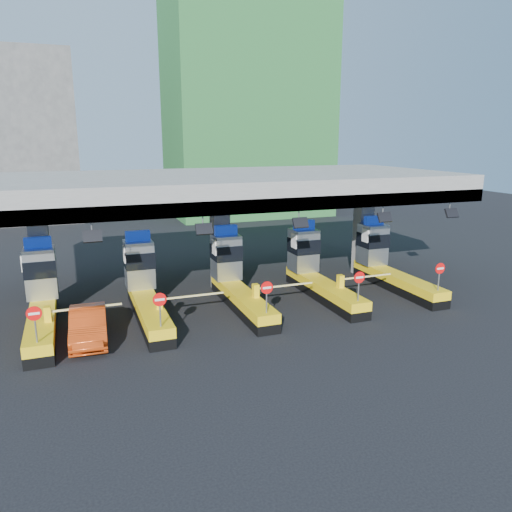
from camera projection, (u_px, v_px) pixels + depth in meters
name	position (u px, v px, depth m)	size (l,w,h in m)	color
ground	(236.00, 303.00, 28.02)	(120.00, 120.00, 0.00)	black
toll_canopy	(220.00, 189.00, 29.21)	(28.00, 12.09, 7.00)	slate
toll_lane_far_left	(41.00, 298.00, 24.54)	(4.43, 8.00, 4.16)	black
toll_lane_left	(144.00, 287.00, 26.24)	(4.43, 8.00, 4.16)	black
toll_lane_center	(234.00, 278.00, 27.95)	(4.43, 8.00, 4.16)	black
toll_lane_right	(314.00, 270.00, 29.65)	(4.43, 8.00, 4.16)	black
toll_lane_far_right	(385.00, 263.00, 31.36)	(4.43, 8.00, 4.16)	black
bg_building_scaffold	(247.00, 94.00, 58.01)	(18.00, 12.00, 28.00)	#1E5926
bg_building_concrete	(8.00, 138.00, 53.94)	(14.00, 10.00, 18.00)	#4C4C49
red_car	(88.00, 325.00, 22.72)	(1.59, 4.56, 1.50)	#C43B0F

